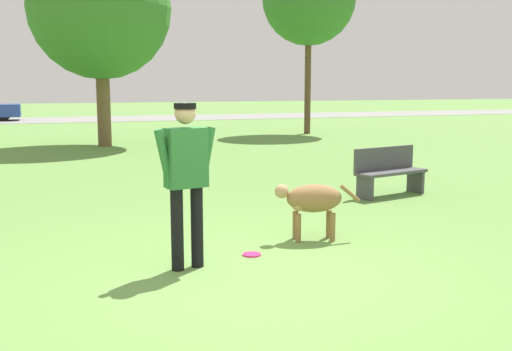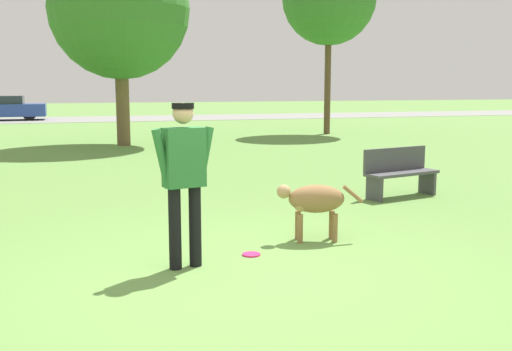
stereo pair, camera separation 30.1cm
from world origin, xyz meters
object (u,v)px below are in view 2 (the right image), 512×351
object	(u,v)px
dog	(314,201)
parked_car_blue	(4,108)
frisbee	(251,254)
tree_mid_center	(120,9)
person	(184,171)
park_bench	(399,171)

from	to	relation	value
dog	parked_car_blue	size ratio (longest dim) A/B	0.26
dog	frisbee	size ratio (longest dim) A/B	5.10
tree_mid_center	frisbee	bearing A→B (deg)	-88.06
person	parked_car_blue	size ratio (longest dim) A/B	0.41
frisbee	parked_car_blue	xyz separation A→B (m)	(-5.59, 28.58, 0.65)
parked_car_blue	park_bench	bearing A→B (deg)	-71.23
dog	frisbee	bearing A→B (deg)	35.89
person	tree_mid_center	distance (m)	13.70
frisbee	tree_mid_center	size ratio (longest dim) A/B	0.03
frisbee	parked_car_blue	world-z (taller)	parked_car_blue
person	dog	world-z (taller)	person
dog	tree_mid_center	distance (m)	13.29
dog	park_bench	world-z (taller)	park_bench
park_bench	dog	bearing A→B (deg)	-151.86
person	parked_car_blue	distance (m)	29.22
park_bench	tree_mid_center	bearing A→B (deg)	95.93
dog	person	bearing A→B (deg)	32.75
parked_car_blue	park_bench	size ratio (longest dim) A/B	2.88
parked_car_blue	frisbee	bearing A→B (deg)	-79.42
frisbee	park_bench	size ratio (longest dim) A/B	0.14
frisbee	person	bearing A→B (deg)	-163.35
person	park_bench	distance (m)	5.20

